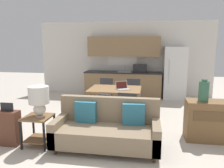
{
  "coord_description": "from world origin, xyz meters",
  "views": [
    {
      "loc": [
        0.86,
        -3.5,
        1.87
      ],
      "look_at": [
        0.05,
        1.5,
        0.95
      ],
      "focal_mm": 35.0,
      "sensor_mm": 36.0,
      "label": 1
    }
  ],
  "objects": [
    {
      "name": "dining_chair_far_left",
      "position": [
        -0.35,
        2.76,
        0.49
      ],
      "size": [
        0.44,
        0.44,
        0.87
      ],
      "rotation": [
        0.0,
        0.0,
        -0.06
      ],
      "color": "#38383D",
      "rests_on": "ground_plane"
    },
    {
      "name": "dining_table",
      "position": [
        0.06,
        1.92,
        0.69
      ],
      "size": [
        1.3,
        0.98,
        0.76
      ],
      "color": "olive",
      "rests_on": "ground_plane"
    },
    {
      "name": "dining_chair_near_right",
      "position": [
        0.47,
        1.05,
        0.49
      ],
      "size": [
        0.45,
        0.45,
        0.87
      ],
      "rotation": [
        0.0,
        0.0,
        3.07
      ],
      "color": "#38383D",
      "rests_on": "ground_plane"
    },
    {
      "name": "vase",
      "position": [
        1.94,
        0.81,
        0.99
      ],
      "size": [
        0.19,
        0.19,
        0.43
      ],
      "color": "#336047",
      "rests_on": "credenza"
    },
    {
      "name": "laptop",
      "position": [
        0.27,
        1.83,
        0.81
      ],
      "size": [
        0.41,
        0.39,
        0.2
      ],
      "rotation": [
        0.0,
        0.0,
        0.56
      ],
      "color": "#B7BABC",
      "rests_on": "dining_table"
    },
    {
      "name": "kitchen_counter",
      "position": [
        0.01,
        4.33,
        0.84
      ],
      "size": [
        2.76,
        0.65,
        2.15
      ],
      "color": "#8E704C",
      "rests_on": "ground_plane"
    },
    {
      "name": "couch",
      "position": [
        0.17,
        0.21,
        0.34
      ],
      "size": [
        1.89,
        0.8,
        0.9
      ],
      "color": "#3D2D1E",
      "rests_on": "ground_plane"
    },
    {
      "name": "side_table",
      "position": [
        -1.11,
        0.08,
        0.38
      ],
      "size": [
        0.49,
        0.49,
        0.56
      ],
      "color": "brown",
      "rests_on": "ground_plane"
    },
    {
      "name": "credenza",
      "position": [
        2.12,
        0.83,
        0.4
      ],
      "size": [
        0.96,
        0.47,
        0.79
      ],
      "color": "brown",
      "rests_on": "ground_plane"
    },
    {
      "name": "table_lamp",
      "position": [
        -1.07,
        0.1,
        0.91
      ],
      "size": [
        0.37,
        0.37,
        0.56
      ],
      "color": "silver",
      "rests_on": "side_table"
    },
    {
      "name": "wall_back",
      "position": [
        -0.0,
        4.63,
        1.35
      ],
      "size": [
        6.4,
        0.07,
        2.7
      ],
      "color": "silver",
      "rests_on": "ground_plane"
    },
    {
      "name": "dining_chair_far_right",
      "position": [
        0.48,
        2.77,
        0.49
      ],
      "size": [
        0.44,
        0.44,
        0.87
      ],
      "rotation": [
        0.0,
        0.0,
        0.04
      ],
      "color": "#38383D",
      "rests_on": "ground_plane"
    },
    {
      "name": "refrigerator",
      "position": [
        1.8,
        4.23,
        0.9
      ],
      "size": [
        0.74,
        0.73,
        1.79
      ],
      "color": "white",
      "rests_on": "ground_plane"
    },
    {
      "name": "suitcase",
      "position": [
        -1.67,
        0.01,
        0.33
      ],
      "size": [
        0.41,
        0.22,
        0.82
      ],
      "color": "brown",
      "rests_on": "ground_plane"
    },
    {
      "name": "ground_plane",
      "position": [
        0.0,
        0.0,
        0.0
      ],
      "size": [
        20.0,
        20.0,
        0.0
      ],
      "primitive_type": "plane",
      "color": "beige"
    }
  ]
}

